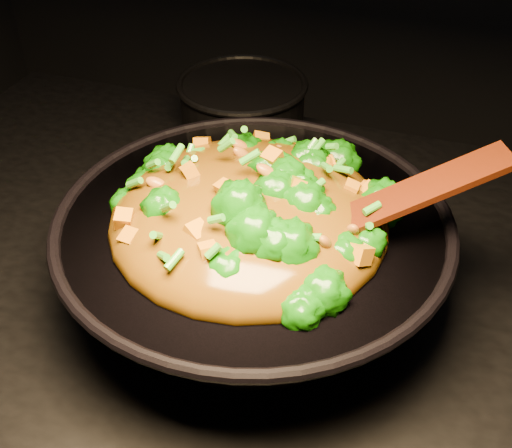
% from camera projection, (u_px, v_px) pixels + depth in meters
% --- Properties ---
extents(stovetop, '(1.20, 0.90, 0.90)m').
position_uv_depth(stovetop, '(219.00, 442.00, 1.19)').
color(stovetop, black).
rests_on(stovetop, ground).
extents(wok, '(0.51, 0.51, 0.13)m').
position_uv_depth(wok, '(253.00, 260.00, 0.82)').
color(wok, black).
rests_on(wok, stovetop).
extents(stir_fry, '(0.37, 0.37, 0.11)m').
position_uv_depth(stir_fry, '(248.00, 184.00, 0.73)').
color(stir_fry, '#146707').
rests_on(stir_fry, wok).
extents(spatula, '(0.27, 0.17, 0.12)m').
position_uv_depth(spatula, '(378.00, 208.00, 0.71)').
color(spatula, '#390D04').
rests_on(spatula, wok).
extents(back_pot, '(0.28, 0.28, 0.12)m').
position_uv_depth(back_pot, '(243.00, 113.00, 1.13)').
color(back_pot, black).
rests_on(back_pot, stovetop).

